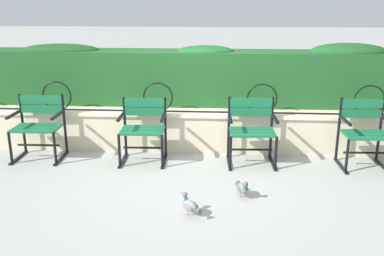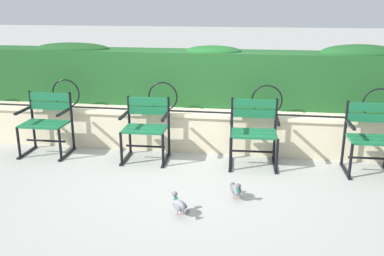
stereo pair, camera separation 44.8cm
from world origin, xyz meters
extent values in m
plane|color=#9E9E99|center=(0.00, 0.00, 0.00)|extent=(60.00, 60.00, 0.00)
cube|color=beige|center=(0.00, 0.89, 0.26)|extent=(8.39, 0.35, 0.52)
cube|color=beige|center=(0.00, 0.89, 0.54)|extent=(8.39, 0.41, 0.05)
cylinder|color=black|center=(0.00, 0.82, 0.58)|extent=(7.83, 0.02, 0.02)
torus|color=black|center=(-1.96, 0.82, 0.78)|extent=(0.42, 0.02, 0.42)
torus|color=black|center=(-0.52, 0.82, 0.78)|extent=(0.42, 0.02, 0.42)
torus|color=black|center=(0.92, 0.82, 0.78)|extent=(0.42, 0.02, 0.42)
torus|color=black|center=(2.36, 0.82, 0.78)|extent=(0.42, 0.02, 0.42)
cube|color=#1E5123|center=(0.00, 1.38, 0.96)|extent=(8.22, 0.63, 0.79)
ellipsoid|color=#1B471E|center=(-2.06, 1.38, 1.36)|extent=(1.17, 0.56, 0.18)
ellipsoid|color=#1B5523|center=(0.12, 1.38, 1.36)|extent=(0.83, 0.56, 0.16)
ellipsoid|color=#1B4E21|center=(2.19, 1.38, 1.36)|extent=(1.12, 0.56, 0.26)
cube|color=#19663D|center=(-2.09, 0.23, 0.44)|extent=(0.60, 0.13, 0.03)
cube|color=#19663D|center=(-2.09, 0.36, 0.44)|extent=(0.60, 0.13, 0.03)
cube|color=#19663D|center=(-2.10, 0.50, 0.44)|extent=(0.60, 0.13, 0.03)
cube|color=#19663D|center=(-2.10, 0.60, 0.77)|extent=(0.59, 0.04, 0.11)
cube|color=#19663D|center=(-2.10, 0.60, 0.64)|extent=(0.59, 0.04, 0.11)
cylinder|color=black|center=(-1.80, 0.61, 0.42)|extent=(0.04, 0.04, 0.85)
cylinder|color=black|center=(-1.79, 0.18, 0.22)|extent=(0.04, 0.04, 0.44)
cube|color=black|center=(-1.80, 0.37, 0.01)|extent=(0.05, 0.52, 0.02)
cube|color=black|center=(-1.80, 0.37, 0.62)|extent=(0.04, 0.40, 0.03)
cylinder|color=black|center=(-2.39, 0.60, 0.42)|extent=(0.04, 0.04, 0.85)
cylinder|color=black|center=(-2.39, 0.17, 0.22)|extent=(0.04, 0.04, 0.44)
cube|color=black|center=(-2.39, 0.36, 0.01)|extent=(0.05, 0.52, 0.02)
cube|color=black|center=(-2.39, 0.36, 0.62)|extent=(0.04, 0.40, 0.03)
cylinder|color=black|center=(-2.09, 0.36, 0.20)|extent=(0.56, 0.04, 0.03)
cube|color=#19663D|center=(-0.66, 0.21, 0.44)|extent=(0.56, 0.14, 0.03)
cube|color=#19663D|center=(-0.66, 0.35, 0.44)|extent=(0.56, 0.14, 0.03)
cube|color=#19663D|center=(-0.67, 0.49, 0.44)|extent=(0.56, 0.14, 0.03)
cube|color=#19663D|center=(-0.67, 0.59, 0.76)|extent=(0.55, 0.04, 0.11)
cube|color=#19663D|center=(-0.67, 0.59, 0.63)|extent=(0.55, 0.04, 0.11)
cylinder|color=black|center=(-0.39, 0.60, 0.41)|extent=(0.04, 0.04, 0.83)
cylinder|color=black|center=(-0.38, 0.17, 0.22)|extent=(0.04, 0.04, 0.44)
cube|color=black|center=(-0.39, 0.36, 0.01)|extent=(0.05, 0.52, 0.02)
cube|color=black|center=(-0.39, 0.36, 0.62)|extent=(0.05, 0.40, 0.03)
cylinder|color=black|center=(-0.95, 0.58, 0.41)|extent=(0.04, 0.04, 0.83)
cylinder|color=black|center=(-0.94, 0.15, 0.22)|extent=(0.04, 0.04, 0.44)
cube|color=black|center=(-0.94, 0.34, 0.01)|extent=(0.05, 0.52, 0.02)
cube|color=black|center=(-0.94, 0.34, 0.62)|extent=(0.05, 0.40, 0.03)
cylinder|color=black|center=(-0.66, 0.35, 0.20)|extent=(0.53, 0.04, 0.03)
cube|color=#19663D|center=(0.77, 0.23, 0.44)|extent=(0.58, 0.15, 0.03)
cube|color=#19663D|center=(0.76, 0.36, 0.44)|extent=(0.58, 0.15, 0.03)
cube|color=#19663D|center=(0.76, 0.50, 0.44)|extent=(0.58, 0.15, 0.03)
cube|color=#19663D|center=(0.75, 0.60, 0.78)|extent=(0.57, 0.05, 0.11)
cube|color=#19663D|center=(0.75, 0.60, 0.65)|extent=(0.57, 0.05, 0.11)
cylinder|color=black|center=(1.04, 0.62, 0.43)|extent=(0.04, 0.04, 0.85)
cylinder|color=black|center=(1.06, 0.19, 0.22)|extent=(0.04, 0.04, 0.44)
cube|color=black|center=(1.05, 0.38, 0.01)|extent=(0.06, 0.52, 0.02)
cube|color=black|center=(1.05, 0.38, 0.62)|extent=(0.05, 0.40, 0.03)
cylinder|color=black|center=(0.47, 0.59, 0.43)|extent=(0.04, 0.04, 0.85)
cylinder|color=black|center=(0.49, 0.16, 0.22)|extent=(0.04, 0.04, 0.44)
cube|color=black|center=(0.48, 0.35, 0.01)|extent=(0.06, 0.52, 0.02)
cube|color=black|center=(0.48, 0.35, 0.62)|extent=(0.05, 0.40, 0.03)
cylinder|color=black|center=(0.76, 0.36, 0.20)|extent=(0.55, 0.05, 0.03)
cube|color=#19663D|center=(2.20, 0.20, 0.44)|extent=(0.54, 0.14, 0.03)
cube|color=#19663D|center=(2.19, 0.34, 0.44)|extent=(0.54, 0.14, 0.03)
cube|color=#19663D|center=(2.19, 0.47, 0.44)|extent=(0.54, 0.14, 0.03)
cube|color=#19663D|center=(2.19, 0.58, 0.79)|extent=(0.54, 0.05, 0.11)
cube|color=#19663D|center=(2.19, 0.58, 0.65)|extent=(0.54, 0.05, 0.11)
cylinder|color=black|center=(1.92, 0.57, 0.43)|extent=(0.04, 0.04, 0.87)
cylinder|color=black|center=(1.93, 0.14, 0.22)|extent=(0.04, 0.04, 0.44)
cube|color=black|center=(1.92, 0.33, 0.01)|extent=(0.05, 0.52, 0.02)
cube|color=black|center=(1.92, 0.33, 0.62)|extent=(0.05, 0.40, 0.03)
cylinder|color=black|center=(2.19, 0.34, 0.20)|extent=(0.51, 0.04, 0.03)
ellipsoid|color=slate|center=(0.60, -0.64, 0.11)|extent=(0.15, 0.21, 0.11)
cylinder|color=#2D6B56|center=(0.62, -0.70, 0.14)|extent=(0.06, 0.07, 0.06)
sphere|color=#55555D|center=(0.63, -0.73, 0.20)|extent=(0.06, 0.06, 0.06)
cone|color=black|center=(0.64, -0.76, 0.19)|extent=(0.02, 0.03, 0.01)
cone|color=#4A4A52|center=(0.56, -0.53, 0.10)|extent=(0.08, 0.09, 0.06)
ellipsoid|color=#5B5B63|center=(0.64, -0.62, 0.11)|extent=(0.06, 0.14, 0.07)
ellipsoid|color=#5B5B63|center=(0.56, -0.64, 0.11)|extent=(0.06, 0.14, 0.07)
cylinder|color=#C6515B|center=(0.62, -0.64, 0.03)|extent=(0.01, 0.01, 0.05)
cylinder|color=#C6515B|center=(0.58, -0.64, 0.03)|extent=(0.01, 0.01, 0.05)
ellipsoid|color=gray|center=(0.06, -1.08, 0.11)|extent=(0.20, 0.21, 0.11)
cylinder|color=#2D6B56|center=(0.01, -1.04, 0.14)|extent=(0.07, 0.07, 0.06)
sphere|color=slate|center=(0.00, -1.02, 0.20)|extent=(0.06, 0.06, 0.06)
cone|color=black|center=(-0.03, -0.99, 0.19)|extent=(0.03, 0.03, 0.01)
cone|color=#595960|center=(0.13, -1.17, 0.10)|extent=(0.10, 0.10, 0.06)
ellipsoid|color=slate|center=(0.03, -1.12, 0.11)|extent=(0.11, 0.12, 0.07)
ellipsoid|color=slate|center=(0.10, -1.06, 0.11)|extent=(0.11, 0.12, 0.07)
cylinder|color=#C6515B|center=(0.04, -1.09, 0.03)|extent=(0.01, 0.01, 0.05)
cylinder|color=#C6515B|center=(0.08, -1.08, 0.03)|extent=(0.01, 0.01, 0.05)
camera|label=1|loc=(0.32, -4.91, 2.08)|focal=39.73mm
camera|label=2|loc=(0.77, -4.86, 2.08)|focal=39.73mm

